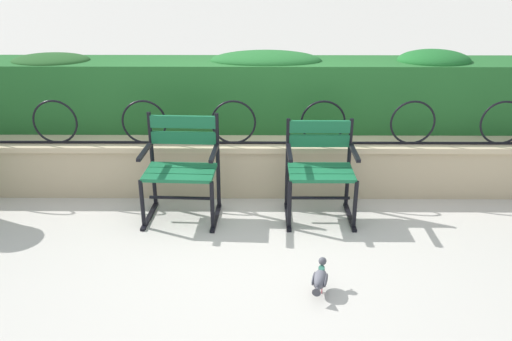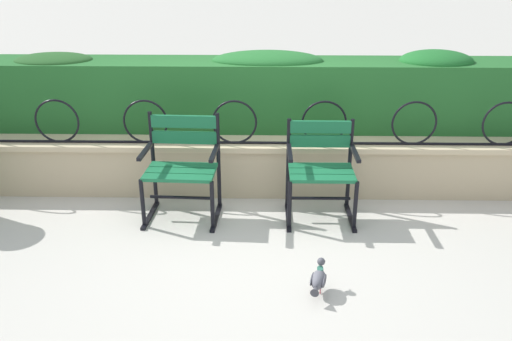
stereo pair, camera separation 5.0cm
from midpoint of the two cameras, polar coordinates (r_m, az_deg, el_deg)
The scene contains 7 objects.
ground_plane at distance 4.37m, azimuth 0.29°, elevation -7.53°, with size 60.00×60.00×0.00m, color #BCB7AD.
stone_wall at distance 5.14m, azimuth 0.46°, elevation 0.47°, with size 6.83×0.41×0.52m.
iron_arch_fence at distance 4.92m, azimuth -1.71°, elevation 4.93°, with size 6.30×0.02×0.42m.
hedge_row at distance 5.41m, azimuth 0.72°, elevation 8.52°, with size 6.69×0.62×0.78m.
park_chair_left at distance 4.64m, azimuth -7.64°, elevation 0.61°, with size 0.66×0.55×0.90m.
park_chair_right at distance 4.63m, azimuth 7.28°, elevation 0.35°, with size 0.59×0.52×0.85m.
pigeon_near_chairs at distance 3.73m, azimuth 7.11°, elevation -11.52°, with size 0.14×0.29×0.22m.
Camera 2 is at (0.08, -3.79, 2.18)m, focal length 37.23 mm.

